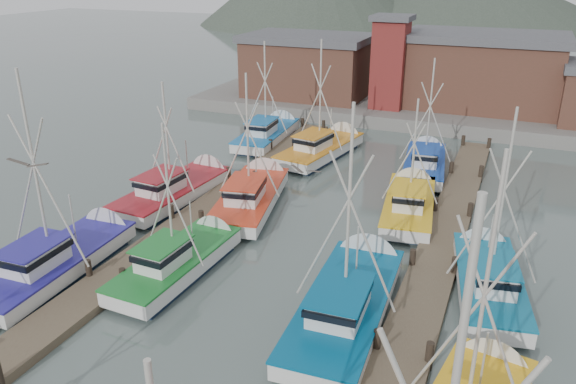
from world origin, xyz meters
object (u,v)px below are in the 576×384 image
at_px(boat_4, 183,259).
at_px(boat_12, 324,148).
at_px(lookout_tower, 390,62).
at_px(boat_8, 252,195).

bearing_deg(boat_4, boat_12, 90.81).
relative_size(lookout_tower, boat_4, 0.98).
bearing_deg(boat_12, lookout_tower, 91.18).
distance_m(lookout_tower, boat_12, 13.84).
xyz_separation_m(lookout_tower, boat_4, (-2.45, -32.39, -4.87)).
xyz_separation_m(boat_4, boat_8, (-0.41, 8.68, 0.00)).
height_order(lookout_tower, boat_4, lookout_tower).
bearing_deg(lookout_tower, boat_4, -94.33).
bearing_deg(boat_8, boat_12, 73.18).
distance_m(boat_4, boat_8, 8.69).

